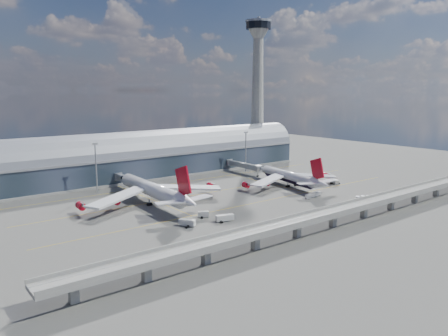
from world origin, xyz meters
TOP-DOWN VIEW (x-y plane):
  - ground at (0.00, 0.00)m, footprint 500.00×500.00m
  - taxi_lines at (0.00, 22.11)m, footprint 200.00×80.12m
  - terminal at (0.00, 77.99)m, footprint 200.00×30.00m
  - control_tower at (85.00, 83.00)m, footprint 19.00×19.00m
  - guideway at (-0.00, -55.00)m, footprint 220.00×8.50m
  - floodlight_mast_left at (-50.00, 55.00)m, footprint 3.00×0.70m
  - floodlight_mast_right at (50.00, 55.00)m, footprint 3.00×0.70m
  - airliner_left at (-37.87, 17.24)m, footprint 69.58×73.08m
  - airliner_right at (39.67, 5.61)m, footprint 57.51×60.17m
  - jet_bridge_left at (-34.28, 53.12)m, footprint 4.40×28.00m
  - jet_bridge_right at (43.44, 51.18)m, footprint 4.40×32.00m
  - service_truck_0 at (-44.21, -20.41)m, footprint 5.13×6.48m
  - service_truck_1 at (-32.44, -14.51)m, footprint 4.74×3.79m
  - service_truck_2 at (-28.85, -24.26)m, footprint 7.69×3.91m
  - service_truck_3 at (63.47, -6.28)m, footprint 4.14×5.58m
  - service_truck_4 at (54.75, 33.66)m, footprint 4.14×6.00m
  - service_truck_5 at (-15.85, 26.86)m, footprint 4.27×6.35m
  - cargo_train_0 at (10.73, -38.21)m, footprint 9.06×1.48m
  - cargo_train_1 at (44.80, -37.22)m, footprint 8.07×4.83m
  - cargo_train_2 at (29.85, -19.32)m, footprint 11.40×2.88m

SIDE VIEW (x-z plane):
  - ground at x=0.00m, z-range 0.00..0.00m
  - taxi_lines at x=0.00m, z-range 0.00..0.01m
  - cargo_train_0 at x=10.73m, z-range 0.03..1.54m
  - cargo_train_1 at x=44.80m, z-range 0.04..1.85m
  - cargo_train_2 at x=29.85m, z-range 0.04..1.92m
  - service_truck_1 at x=-32.44m, z-range 0.01..2.51m
  - service_truck_3 at x=63.47m, z-range 0.03..2.56m
  - service_truck_0 at x=-44.21m, z-range 0.04..2.67m
  - service_truck_2 at x=-28.85m, z-range 0.06..2.74m
  - service_truck_5 at x=-15.85m, z-range 0.03..2.90m
  - service_truck_4 at x=54.75m, z-range 0.01..3.19m
  - airliner_right at x=39.67m, z-range -4.61..14.54m
  - jet_bridge_left at x=-34.28m, z-range 1.55..8.80m
  - jet_bridge_right at x=43.44m, z-range 1.56..8.81m
  - guideway at x=0.00m, z-range 1.69..8.89m
  - airliner_left at x=-37.87m, z-range -4.78..17.51m
  - terminal at x=0.00m, z-range -2.66..25.34m
  - floodlight_mast_left at x=-50.00m, z-range 0.78..26.48m
  - floodlight_mast_right at x=50.00m, z-range 0.78..26.48m
  - control_tower at x=85.00m, z-range 0.14..103.14m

